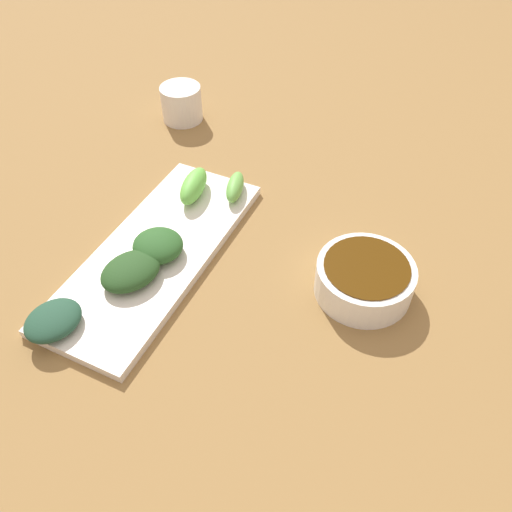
% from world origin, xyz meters
% --- Properties ---
extents(tabletop, '(2.10, 2.10, 0.02)m').
position_xyz_m(tabletop, '(0.00, 0.00, 0.01)').
color(tabletop, olive).
rests_on(tabletop, ground).
extents(sauce_bowl, '(0.11, 0.11, 0.04)m').
position_xyz_m(sauce_bowl, '(-0.11, -0.04, 0.04)').
color(sauce_bowl, white).
rests_on(sauce_bowl, tabletop).
extents(serving_plate, '(0.13, 0.33, 0.01)m').
position_xyz_m(serving_plate, '(0.14, 0.02, 0.03)').
color(serving_plate, silver).
rests_on(serving_plate, tabletop).
extents(broccoli_leafy_0, '(0.07, 0.07, 0.02)m').
position_xyz_m(broccoli_leafy_0, '(0.17, 0.16, 0.04)').
color(broccoli_leafy_0, '#204531').
rests_on(broccoli_leafy_0, serving_plate).
extents(broccoli_leafy_1, '(0.08, 0.09, 0.02)m').
position_xyz_m(broccoli_leafy_1, '(0.13, 0.07, 0.04)').
color(broccoli_leafy_1, '#22451D').
rests_on(broccoli_leafy_1, serving_plate).
extents(broccoli_stalk_2, '(0.04, 0.06, 0.02)m').
position_xyz_m(broccoli_stalk_2, '(0.10, -0.12, 0.04)').
color(broccoli_stalk_2, '#68B14C').
rests_on(broccoli_stalk_2, serving_plate).
extents(broccoli_stalk_3, '(0.04, 0.08, 0.03)m').
position_xyz_m(broccoli_stalk_3, '(0.14, -0.09, 0.05)').
color(broccoli_stalk_3, '#65BB47').
rests_on(broccoli_stalk_3, serving_plate).
extents(broccoli_leafy_4, '(0.07, 0.06, 0.03)m').
position_xyz_m(broccoli_leafy_4, '(0.13, 0.02, 0.04)').
color(broccoli_leafy_4, '#265222').
rests_on(broccoli_leafy_4, serving_plate).
extents(tea_cup, '(0.07, 0.07, 0.06)m').
position_xyz_m(tea_cup, '(0.27, -0.27, 0.05)').
color(tea_cup, silver).
rests_on(tea_cup, tabletop).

